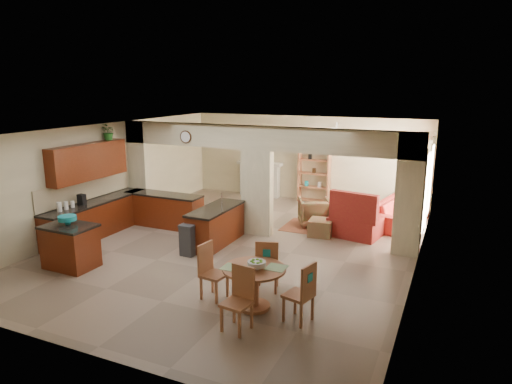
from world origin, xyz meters
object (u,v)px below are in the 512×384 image
at_px(kitchen_island, 70,246).
at_px(armchair, 314,212).
at_px(dining_table, 254,281).
at_px(sofa, 400,212).

distance_m(kitchen_island, armchair, 6.27).
height_order(dining_table, sofa, dining_table).
xyz_separation_m(kitchen_island, dining_table, (4.30, -0.07, 0.03)).
relative_size(kitchen_island, sofa, 0.45).
xyz_separation_m(kitchen_island, sofa, (5.99, 6.03, -0.11)).
bearing_deg(kitchen_island, armchair, 53.37).
height_order(kitchen_island, armchair, kitchen_island).
height_order(dining_table, armchair, armchair).
height_order(kitchen_island, sofa, kitchen_island).
bearing_deg(sofa, dining_table, 175.94).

